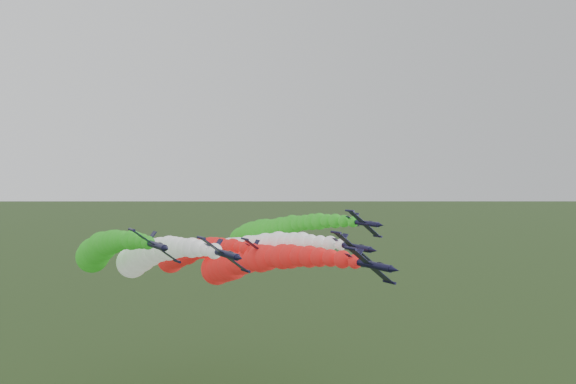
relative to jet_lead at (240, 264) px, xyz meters
name	(u,v)px	position (x,y,z in m)	size (l,w,h in m)	color
jet_lead	(240,264)	(0.00, 0.00, 0.00)	(11.53, 63.91, 15.19)	black
jet_inner_left	(145,256)	(-14.31, 13.69, 0.87)	(11.59, 63.97, 15.25)	black
jet_inner_right	(239,251)	(5.65, 10.82, 0.64)	(11.24, 63.62, 14.90)	black
jet_outer_left	(100,250)	(-20.86, 22.76, 1.49)	(11.78, 64.16, 15.44)	black
jet_outer_right	(261,234)	(18.76, 24.23, 2.47)	(11.62, 64.00, 15.28)	black
jet_trail	(185,254)	(0.67, 28.94, -1.76)	(11.63, 64.01, 15.30)	black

